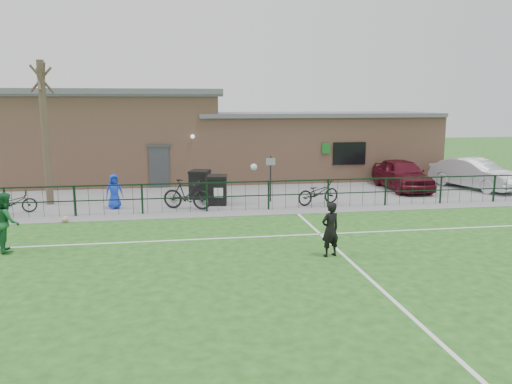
{
  "coord_description": "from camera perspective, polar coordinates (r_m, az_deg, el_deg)",
  "views": [
    {
      "loc": [
        -2.66,
        -11.46,
        4.33
      ],
      "look_at": [
        0.0,
        5.0,
        1.3
      ],
      "focal_mm": 35.0,
      "sensor_mm": 36.0,
      "label": 1
    }
  ],
  "objects": [
    {
      "name": "car_maroon",
      "position": [
        25.77,
        16.35,
        1.96
      ],
      "size": [
        1.89,
        4.49,
        1.52
      ],
      "primitive_type": "imported",
      "rotation": [
        0.0,
        0.0,
        -0.02
      ],
      "color": "#4E0E1A",
      "rests_on": "paving_strip"
    },
    {
      "name": "ground",
      "position": [
        12.54,
        3.7,
        -9.93
      ],
      "size": [
        90.0,
        90.0,
        0.0
      ],
      "primitive_type": "plane",
      "color": "#205619",
      "rests_on": "ground"
    },
    {
      "name": "ball_ground",
      "position": [
        19.38,
        -20.97,
        -2.93
      ],
      "size": [
        0.25,
        0.25,
        0.25
      ],
      "primitive_type": "sphere",
      "color": "silver",
      "rests_on": "ground"
    },
    {
      "name": "perimeter_fence",
      "position": [
        19.99,
        -1.37,
        -0.46
      ],
      "size": [
        28.0,
        0.1,
        1.2
      ],
      "primitive_type": "cube",
      "color": "black",
      "rests_on": "ground"
    },
    {
      "name": "car_silver",
      "position": [
        27.24,
        23.74,
        1.92
      ],
      "size": [
        3.02,
        4.84,
        1.51
      ],
      "primitive_type": "imported",
      "rotation": [
        0.0,
        0.0,
        0.34
      ],
      "color": "#B8BAC1",
      "rests_on": "paving_strip"
    },
    {
      "name": "pitch_line_mid",
      "position": [
        16.27,
        0.56,
        -5.12
      ],
      "size": [
        28.0,
        0.1,
        0.01
      ],
      "primitive_type": "cube",
      "color": "white",
      "rests_on": "ground"
    },
    {
      "name": "bicycle_c",
      "position": [
        21.56,
        -25.96,
        -1.09
      ],
      "size": [
        1.78,
        1.14,
        0.88
      ],
      "primitive_type": "imported",
      "rotation": [
        0.0,
        0.0,
        1.93
      ],
      "color": "black",
      "rests_on": "paving_strip"
    },
    {
      "name": "wheelie_bin_right",
      "position": [
        21.21,
        -4.42,
        0.13
      ],
      "size": [
        0.88,
        0.97,
        1.16
      ],
      "primitive_type": "cube",
      "rotation": [
        0.0,
        0.0,
        -0.14
      ],
      "color": "black",
      "rests_on": "paving_strip"
    },
    {
      "name": "bare_tree",
      "position": [
        22.64,
        -22.94,
        6.12
      ],
      "size": [
        0.3,
        0.3,
        6.0
      ],
      "primitive_type": "cylinder",
      "color": "#453629",
      "rests_on": "ground"
    },
    {
      "name": "clubhouse",
      "position": [
        28.1,
        -5.55,
        5.95
      ],
      "size": [
        24.25,
        5.4,
        4.96
      ],
      "color": "tan",
      "rests_on": "ground"
    },
    {
      "name": "outfield_player",
      "position": [
        16.27,
        -26.65,
        -3.07
      ],
      "size": [
        0.93,
        1.04,
        1.75
      ],
      "primitive_type": "imported",
      "rotation": [
        0.0,
        0.0,
        1.95
      ],
      "color": "#1B5E2F",
      "rests_on": "ground"
    },
    {
      "name": "spectator_child",
      "position": [
        21.08,
        -15.9,
        0.07
      ],
      "size": [
        0.79,
        0.62,
        1.42
      ],
      "primitive_type": "imported",
      "rotation": [
        0.0,
        0.0,
        0.28
      ],
      "color": "blue",
      "rests_on": "paving_strip"
    },
    {
      "name": "paving_strip",
      "position": [
        25.47,
        -3.05,
        0.52
      ],
      "size": [
        34.0,
        13.0,
        0.02
      ],
      "primitive_type": "cube",
      "color": "slate",
      "rests_on": "ground"
    },
    {
      "name": "sign_post",
      "position": [
        21.66,
        1.67,
        1.5
      ],
      "size": [
        0.06,
        0.06,
        2.0
      ],
      "primitive_type": "cylinder",
      "rotation": [
        0.0,
        0.0,
        0.09
      ],
      "color": "black",
      "rests_on": "paving_strip"
    },
    {
      "name": "wheelie_bin_left",
      "position": [
        22.59,
        -6.44,
        0.76
      ],
      "size": [
        1.03,
        1.09,
        1.18
      ],
      "primitive_type": "cube",
      "rotation": [
        0.0,
        0.0,
        -0.33
      ],
      "color": "black",
      "rests_on": "paving_strip"
    },
    {
      "name": "pitch_line_touch",
      "position": [
        19.92,
        -1.29,
        -2.25
      ],
      "size": [
        28.0,
        0.1,
        0.01
      ],
      "primitive_type": "cube",
      "color": "white",
      "rests_on": "ground"
    },
    {
      "name": "goalkeeper_kick",
      "position": [
        14.29,
        8.17,
        -3.99
      ],
      "size": [
        2.13,
        3.5,
        2.3
      ],
      "color": "black",
      "rests_on": "ground"
    },
    {
      "name": "bicycle_e",
      "position": [
        21.27,
        7.12,
        -0.05
      ],
      "size": [
        2.08,
        1.23,
        1.03
      ],
      "primitive_type": "imported",
      "rotation": [
        0.0,
        0.0,
        1.87
      ],
      "color": "black",
      "rests_on": "paving_strip"
    },
    {
      "name": "pitch_line_perp",
      "position": [
        13.11,
        12.37,
        -9.22
      ],
      "size": [
        0.1,
        16.0,
        0.01
      ],
      "primitive_type": "cube",
      "color": "white",
      "rests_on": "ground"
    },
    {
      "name": "bicycle_d",
      "position": [
        20.37,
        -7.87,
        -0.26
      ],
      "size": [
        2.11,
        1.28,
        1.22
      ],
      "primitive_type": "imported",
      "rotation": [
        0.0,
        0.0,
        1.19
      ],
      "color": "black",
      "rests_on": "paving_strip"
    }
  ]
}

